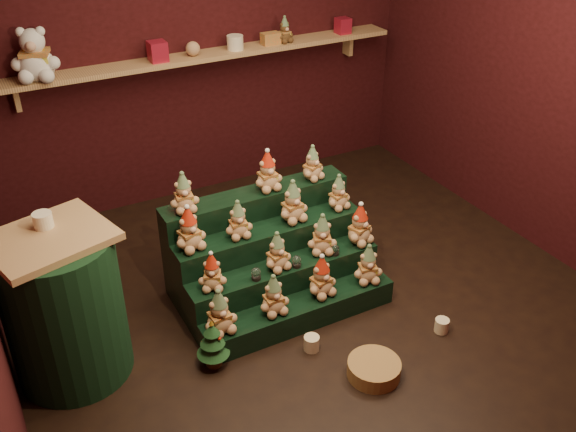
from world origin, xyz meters
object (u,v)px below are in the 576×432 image
snow_globe_c (335,250)px  wicker_basket (374,369)px  mug_right (442,325)px  riser_tier_front (300,313)px  side_table (64,307)px  mini_christmas_tree (213,343)px  snow_globe_b (297,261)px  snow_globe_a (256,274)px  brown_bear (285,30)px  mug_left (312,343)px  white_bear (33,47)px

snow_globe_c → wicker_basket: bearing=-104.0°
wicker_basket → mug_right: bearing=11.0°
riser_tier_front → side_table: side_table is taller
riser_tier_front → side_table: size_ratio=1.40×
side_table → mug_right: (2.26, -0.81, -0.45)m
side_table → mini_christmas_tree: bearing=-41.5°
snow_globe_b → side_table: side_table is taller
mini_christmas_tree → riser_tier_front: bearing=7.2°
snow_globe_a → mini_christmas_tree: size_ratio=0.25×
side_table → mini_christmas_tree: (0.77, -0.38, -0.32)m
brown_bear → mug_left: bearing=-123.2°
snow_globe_b → mug_left: (-0.12, -0.42, -0.35)m
mug_right → snow_globe_a: bearing=147.1°
snow_globe_a → mug_right: bearing=-32.9°
snow_globe_c → mini_christmas_tree: size_ratio=0.22×
mug_left → mug_right: 0.91m
mini_christmas_tree → wicker_basket: size_ratio=1.07×
side_table → white_bear: white_bear is taller
riser_tier_front → mug_right: bearing=-32.8°
side_table → brown_bear: (2.40, 1.71, 0.94)m
mini_christmas_tree → mug_right: mini_christmas_tree is taller
snow_globe_b → mug_left: snow_globe_b is taller
mini_christmas_tree → wicker_basket: bearing=-33.8°
snow_globe_a → brown_bear: size_ratio=0.40×
snow_globe_a → wicker_basket: (0.41, -0.81, -0.35)m
snow_globe_b → mug_left: bearing=-105.6°
snow_globe_a → snow_globe_c: size_ratio=1.12×
snow_globe_b → mini_christmas_tree: snow_globe_b is taller
snow_globe_c → white_bear: white_bear is taller
riser_tier_front → snow_globe_c: bearing=23.4°
snow_globe_b → wicker_basket: 0.89m
white_bear → snow_globe_b: bearing=-38.9°
white_bear → brown_bear: 2.08m
wicker_basket → snow_globe_c: bearing=76.0°
white_bear → snow_globe_a: bearing=-46.2°
riser_tier_front → brown_bear: brown_bear is taller
riser_tier_front → mini_christmas_tree: 0.68m
mini_christmas_tree → mug_left: size_ratio=3.47×
snow_globe_b → brown_bear: brown_bear is taller
riser_tier_front → white_bear: (-1.13, 2.01, 1.48)m
mug_left → white_bear: size_ratio=0.21×
riser_tier_front → mug_right: riser_tier_front is taller
snow_globe_c → wicker_basket: (-0.20, -0.81, -0.35)m
side_table → white_bear: 2.05m
side_table → mug_right: bearing=-35.4°
snow_globe_c → mug_right: 0.89m
brown_bear → mug_right: bearing=-102.4°
mini_christmas_tree → white_bear: white_bear is taller
snow_globe_b → snow_globe_a: bearing=180.0°
wicker_basket → brown_bear: size_ratio=1.51×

